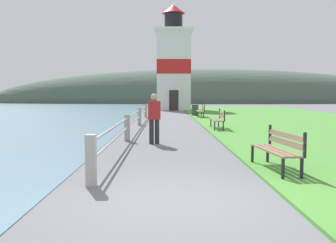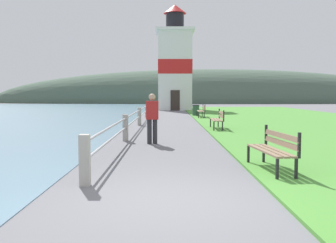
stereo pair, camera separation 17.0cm
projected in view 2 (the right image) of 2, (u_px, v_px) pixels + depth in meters
The scene contains 10 objects.
ground_plane at pixel (172, 202), 5.78m from camera, with size 160.00×160.00×0.00m, color slate.
grass_verge at pixel (302, 122), 21.55m from camera, with size 12.00×47.47×0.06m.
seawall_railing at pixel (140, 115), 19.65m from camera, with size 0.18×26.08×0.94m.
park_bench_near at pixel (274, 147), 7.90m from camera, with size 0.64×1.83×0.94m.
park_bench_midway at pixel (219, 118), 17.11m from camera, with size 0.53×1.88×0.94m.
park_bench_far at pixel (202, 110), 25.60m from camera, with size 0.52×2.00×0.94m.
lighthouse at pixel (175, 65), 37.93m from camera, with size 3.82×3.82×10.58m.
person_strolling at pixel (153, 117), 12.36m from camera, with size 0.42×0.25×1.67m.
trash_bin at pixel (196, 110), 27.50m from camera, with size 0.54×0.54×0.84m.
distant_hillside at pixel (213, 103), 67.25m from camera, with size 80.00×16.00×12.00m.
Camera 2 is at (-0.05, -5.67, 1.67)m, focal length 40.00 mm.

